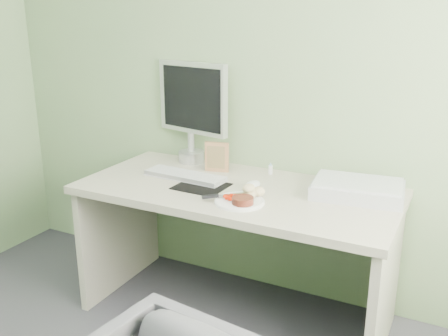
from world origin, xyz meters
The scene contains 14 objects.
wall_back centered at (0.00, 2.00, 1.35)m, with size 3.50×3.50×0.00m, color gray.
desk centered at (0.00, 1.62, 0.55)m, with size 1.60×0.75×0.73m.
plate centered at (0.10, 1.44, 0.74)m, with size 0.23×0.23×0.01m, color white.
steak centered at (0.13, 1.41, 0.76)m, with size 0.10×0.10×0.03m, color black.
potato_pile centered at (0.12, 1.50, 0.77)m, with size 0.11×0.08×0.06m, color #A2804E.
carrot_heap centered at (0.05, 1.43, 0.76)m, with size 0.05×0.05×0.03m, color #FF2805.
steak_knife centered at (-0.01, 1.42, 0.75)m, with size 0.16×0.16×0.01m.
mousepad centered at (-0.17, 1.56, 0.73)m, with size 0.25×0.22×0.00m, color black.
keyboard centered at (-0.31, 1.64, 0.75)m, with size 0.45×0.13×0.02m, color white.
computer_mouse centered at (0.08, 1.64, 0.75)m, with size 0.06×0.12×0.04m, color white.
photo_frame centered at (-0.22, 1.82, 0.81)m, with size 0.13×0.02×0.17m, color #996847.
eyedrop_bottle centered at (0.07, 1.91, 0.76)m, with size 0.02×0.02×0.07m.
scanner centered at (0.57, 1.77, 0.76)m, with size 0.42×0.28×0.07m, color #ADB0B5.
monitor centered at (-0.44, 1.94, 1.06)m, with size 0.48×0.17×0.58m.
Camera 1 is at (1.01, -0.52, 1.57)m, focal length 40.00 mm.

